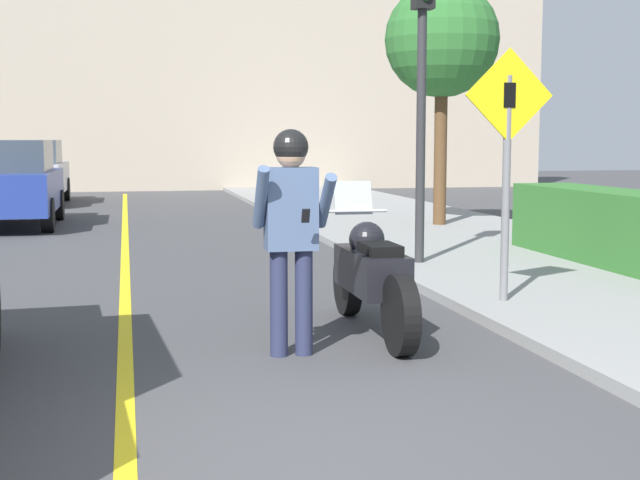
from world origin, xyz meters
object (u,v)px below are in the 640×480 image
street_tree (442,41)px  parked_car_silver (29,172)px  traffic_light (422,47)px  parked_car_blue (8,183)px  person_biker (291,217)px  crossing_sign (507,150)px  motorcycle (371,275)px

street_tree → parked_car_silver: size_ratio=1.07×
traffic_light → parked_car_blue: (-5.97, 7.20, -2.01)m
traffic_light → person_biker: bearing=-120.6°
person_biker → parked_car_silver: (-3.73, 17.57, -0.24)m
person_biker → crossing_sign: (2.40, 1.36, 0.49)m
person_biker → traffic_light: bearing=59.4°
traffic_light → parked_car_silver: size_ratio=0.95×
motorcycle → street_tree: size_ratio=0.53×
motorcycle → street_tree: street_tree is taller
traffic_light → parked_car_silver: bearing=114.9°
motorcycle → parked_car_silver: 17.50m
crossing_sign → traffic_light: traffic_light is taller
person_biker → street_tree: bearing=63.5°
crossing_sign → street_tree: 8.21m
crossing_sign → parked_car_silver: crossing_sign is taller
street_tree → traffic_light: bearing=-112.7°
crossing_sign → person_biker: bearing=-150.4°
person_biker → parked_car_blue: person_biker is taller
motorcycle → crossing_sign: bearing=23.6°
parked_car_blue → person_biker: bearing=-73.0°
person_biker → street_tree: 10.40m
traffic_light → street_tree: size_ratio=0.89×
person_biker → traffic_light: 5.17m
motorcycle → parked_car_blue: size_ratio=0.56×
person_biker → parked_car_silver: bearing=102.0°
traffic_light → crossing_sign: bearing=-91.5°
motorcycle → crossing_sign: 2.02m
motorcycle → parked_car_silver: bearing=105.1°
person_biker → traffic_light: size_ratio=0.45×
person_biker → street_tree: (4.51, 9.07, 2.39)m
crossing_sign → street_tree: bearing=74.7°
person_biker → street_tree: size_ratio=0.40×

